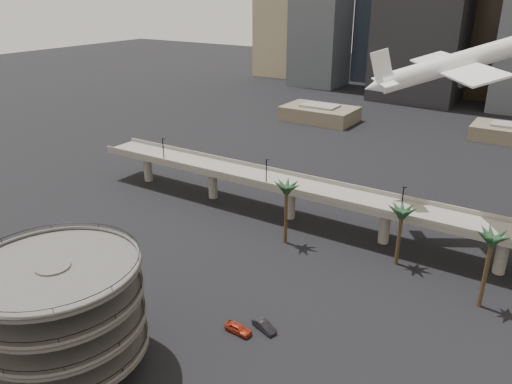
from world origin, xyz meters
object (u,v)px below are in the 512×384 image
Objects in this scene: overpass at (336,198)px; car_b at (264,326)px; car_a at (238,328)px; airborne_jet at (458,63)px; parking_ramp at (60,308)px.

overpass reaches higher than car_b.
airborne_jet is at bearing -12.85° from car_a.
parking_ramp is 0.68× the size of airborne_jet.
overpass is at bearing 6.69° from car_a.
car_b is (5.30, -37.49, -6.62)m from overpass.
parking_ramp is 4.96× the size of car_a.
car_a is at bearing 50.82° from parking_ramp.
airborne_jet reaches higher than car_b.
overpass is at bearing -177.72° from airborne_jet.
overpass is 3.97× the size of airborne_jet.
airborne_jet reaches higher than car_a.
airborne_jet is 62.71m from car_b.
car_b is (18.30, 21.51, -9.12)m from parking_ramp.
overpass is 40.81m from car_a.
overpass is 29.07× the size of car_a.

